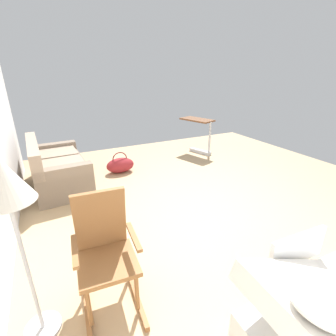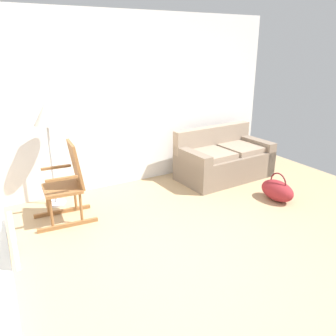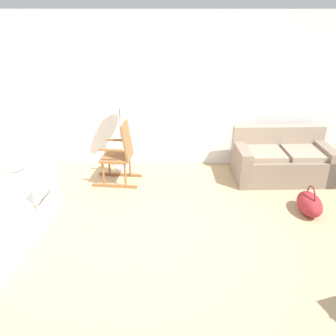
{
  "view_description": "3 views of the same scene",
  "coord_description": "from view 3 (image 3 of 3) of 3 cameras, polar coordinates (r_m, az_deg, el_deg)",
  "views": [
    {
      "loc": [
        -2.62,
        1.9,
        1.95
      ],
      "look_at": [
        0.13,
        0.52,
        0.72
      ],
      "focal_mm": 26.28,
      "sensor_mm": 36.0,
      "label": 1
    },
    {
      "loc": [
        -1.8,
        -2.61,
        2.2
      ],
      "look_at": [
        0.1,
        0.72,
        0.83
      ],
      "focal_mm": 36.9,
      "sensor_mm": 36.0,
      "label": 2
    },
    {
      "loc": [
        0.04,
        -3.65,
        2.68
      ],
      "look_at": [
        -0.06,
        0.49,
        0.79
      ],
      "focal_mm": 36.93,
      "sensor_mm": 36.0,
      "label": 3
    }
  ],
  "objects": [
    {
      "name": "back_wall",
      "position": [
        6.29,
        1.01,
        12.4
      ],
      "size": [
        6.03,
        0.1,
        2.7
      ],
      "primitive_type": "cube",
      "color": "white",
      "rests_on": "ground"
    },
    {
      "name": "ground_plane",
      "position": [
        4.52,
        0.63,
        -11.71
      ],
      "size": [
        7.29,
        7.29,
        0.0
      ],
      "primitive_type": "plane",
      "color": "tan"
    },
    {
      "name": "couch",
      "position": [
        6.25,
        18.2,
        1.01
      ],
      "size": [
        1.64,
        0.93,
        0.85
      ],
      "color": "#7D6C5C",
      "rests_on": "ground"
    },
    {
      "name": "duffel_bag",
      "position": [
        5.37,
        22.31,
        -5.47
      ],
      "size": [
        0.32,
        0.56,
        0.43
      ],
      "color": "maroon",
      "rests_on": "ground"
    },
    {
      "name": "rocking_chair",
      "position": [
        5.78,
        -7.86,
        2.24
      ],
      "size": [
        0.79,
        0.53,
        1.05
      ],
      "color": "brown",
      "rests_on": "ground"
    },
    {
      "name": "floor_lamp",
      "position": [
        6.1,
        -8.1,
        10.59
      ],
      "size": [
        0.34,
        0.34,
        1.48
      ],
      "color": "#B2B5BA",
      "rests_on": "ground"
    }
  ]
}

